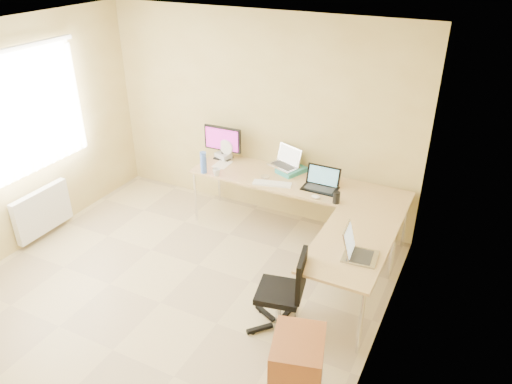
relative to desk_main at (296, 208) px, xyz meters
The scene contains 24 objects.
floor 2.02m from the desk_main, 111.40° to the right, with size 4.50×4.50×0.00m, color #CEB887.
ceiling 2.99m from the desk_main, 111.40° to the right, with size 4.50×4.50×0.00m, color white.
wall_back 1.25m from the desk_main, 151.11° to the left, with size 4.50×4.50×0.00m, color tan.
wall_right 2.49m from the desk_main, 53.38° to the right, with size 4.50×4.50×0.00m, color tan.
desk_main is the anchor object (origin of this frame).
desk_return 1.40m from the desk_main, 45.73° to the right, with size 0.70×1.30×0.73m, color tan.
monitor 1.28m from the desk_main, behind, with size 0.52×0.17×0.44m, color black.
book_stack 0.47m from the desk_main, 128.08° to the left, with size 0.25×0.34×0.06m, color teal.
laptop_center 0.64m from the desk_main, 142.70° to the left, with size 0.38×0.29×0.24m, color silver.
laptop_black 0.59m from the desk_main, 11.84° to the right, with size 0.40×0.30×0.25m, color black.
keyboard 0.49m from the desk_main, 137.93° to the right, with size 0.46×0.13×0.02m, color white.
mouse 0.60m from the desk_main, 40.38° to the right, with size 0.11×0.07×0.04m, color white.
mug 1.07m from the desk_main, 162.48° to the right, with size 0.10×0.10×0.09m, color silver.
cd_stack 0.54m from the desk_main, 167.26° to the right, with size 0.11×0.11×0.03m, color white.
water_bottle 1.27m from the desk_main, 165.20° to the right, with size 0.08×0.08×0.27m, color #466ED9.
papers 1.11m from the desk_main, behind, with size 0.18×0.26×0.01m, color silver.
white_box 1.21m from the desk_main, behind, with size 0.20×0.15×0.07m, color silver.
desk_fan 1.19m from the desk_main, 169.34° to the left, with size 0.20×0.20×0.26m, color white.
black_cup 0.79m from the desk_main, 26.90° to the right, with size 0.08×0.08×0.13m, color black.
laptop_return 1.69m from the desk_main, 46.66° to the right, with size 0.29×0.36×0.24m, color #A7A8A8.
office_chair 1.69m from the desk_main, 72.88° to the right, with size 0.52×0.52×0.87m, color black.
cabinet 2.54m from the desk_main, 67.32° to the right, with size 0.38×0.48×0.66m, color #955222.
radiator 3.11m from the desk_main, 152.24° to the right, with size 0.09×0.80×0.55m, color white.
window 3.35m from the desk_main, 152.41° to the right, with size 0.10×1.80×1.40m, color white.
Camera 1 is at (2.62, -3.03, 3.37)m, focal length 34.20 mm.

